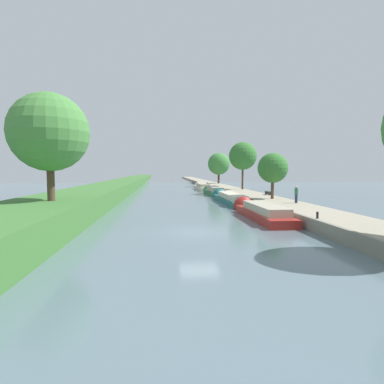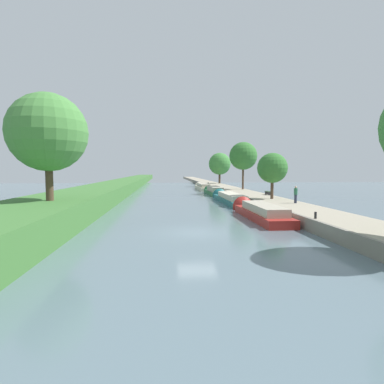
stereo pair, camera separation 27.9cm
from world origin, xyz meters
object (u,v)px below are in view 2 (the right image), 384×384
object	(u,v)px
narrowboat_red	(258,211)
park_bench	(268,192)
narrowboat_green	(214,191)
mooring_bollard_far	(208,183)
mooring_bollard_near	(315,215)
narrowboat_teal	(229,198)
narrowboat_cream	(202,187)
person_walking	(296,194)

from	to	relation	value
narrowboat_red	park_bench	xyz separation A→B (m)	(5.42, 13.23, 0.67)
narrowboat_green	mooring_bollard_far	xyz separation A→B (m)	(1.73, 18.30, 0.51)
mooring_bollard_far	mooring_bollard_near	bearing A→B (deg)	-90.00
narrowboat_green	mooring_bollard_near	xyz separation A→B (m)	(1.73, -31.22, 0.51)
park_bench	narrowboat_teal	bearing A→B (deg)	-173.94
narrowboat_cream	mooring_bollard_near	xyz separation A→B (m)	(2.01, -44.20, 0.52)
person_walking	mooring_bollard_near	xyz separation A→B (m)	(-2.77, -9.41, -0.65)
person_walking	mooring_bollard_near	size ratio (longest dim) A/B	3.69
mooring_bollard_far	narrowboat_red	bearing A→B (deg)	-92.59
narrowboat_red	narrowboat_green	distance (m)	25.04
narrowboat_teal	mooring_bollard_far	xyz separation A→B (m)	(1.80, 30.67, 0.57)
narrowboat_green	narrowboat_cream	distance (m)	12.99
person_walking	mooring_bollard_far	bearing A→B (deg)	93.95
narrowboat_cream	mooring_bollard_far	size ratio (longest dim) A/B	28.92
narrowboat_teal	narrowboat_green	size ratio (longest dim) A/B	1.29
narrowboat_red	mooring_bollard_far	size ratio (longest dim) A/B	24.43
narrowboat_cream	park_bench	xyz separation A→B (m)	(5.47, -24.80, 0.64)
narrowboat_red	mooring_bollard_far	xyz separation A→B (m)	(1.96, 43.34, 0.55)
narrowboat_green	narrowboat_cream	size ratio (longest dim) A/B	0.83
narrowboat_red	narrowboat_green	size ratio (longest dim) A/B	1.02
mooring_bollard_near	narrowboat_red	bearing A→B (deg)	107.63
narrowboat_red	narrowboat_cream	size ratio (longest dim) A/B	0.85
narrowboat_cream	mooring_bollard_near	world-z (taller)	narrowboat_cream
narrowboat_red	narrowboat_green	world-z (taller)	narrowboat_green
mooring_bollard_far	park_bench	world-z (taller)	park_bench
narrowboat_green	mooring_bollard_near	bearing A→B (deg)	-86.83
narrowboat_teal	mooring_bollard_far	world-z (taller)	narrowboat_teal
mooring_bollard_far	park_bench	size ratio (longest dim) A/B	0.30
narrowboat_teal	mooring_bollard_far	bearing A→B (deg)	86.64
narrowboat_cream	person_walking	world-z (taller)	person_walking
narrowboat_green	mooring_bollard_near	distance (m)	31.27
person_walking	narrowboat_red	bearing A→B (deg)	-145.59
narrowboat_red	mooring_bollard_near	xyz separation A→B (m)	(1.96, -6.17, 0.55)
narrowboat_teal	park_bench	size ratio (longest dim) A/B	9.29
narrowboat_red	mooring_bollard_far	distance (m)	43.39
mooring_bollard_near	park_bench	size ratio (longest dim) A/B	0.30
narrowboat_green	person_walking	bearing A→B (deg)	-78.34
narrowboat_teal	park_bench	bearing A→B (deg)	6.06
park_bench	narrowboat_red	bearing A→B (deg)	-112.29
narrowboat_green	narrowboat_red	bearing A→B (deg)	-90.53
narrowboat_red	park_bench	size ratio (longest dim) A/B	7.33
narrowboat_teal	narrowboat_green	bearing A→B (deg)	89.67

